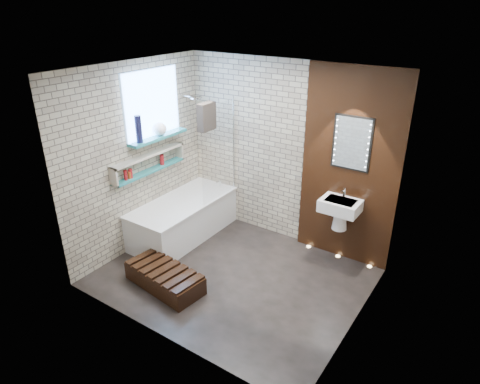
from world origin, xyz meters
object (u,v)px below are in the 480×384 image
Objects in this scene: bathtub at (184,218)px; led_mirror at (352,143)px; bath_screen at (219,152)px; walnut_step at (165,278)px; washbasin at (340,210)px.

led_mirror is at bearing 19.78° from bathtub.
led_mirror is (1.82, 0.34, 0.37)m from bath_screen.
led_mirror is at bearing 10.66° from bath_screen.
washbasin is at bearing 47.97° from walnut_step.
bath_screen is 2.00× the size of led_mirror.
led_mirror is at bearing 50.46° from walnut_step.
bathtub is at bearing -160.22° from led_mirror.
walnut_step is (0.62, -1.10, -0.18)m from bathtub.
washbasin is at bearing -90.00° from led_mirror.
walnut_step is at bearing -80.03° from bath_screen.
washbasin is (2.17, 0.62, 0.50)m from bathtub.
bathtub is 2.32m from washbasin.
washbasin reaches higher than bathtub.
washbasin is at bearing 16.01° from bathtub.
washbasin is 0.56× the size of walnut_step.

